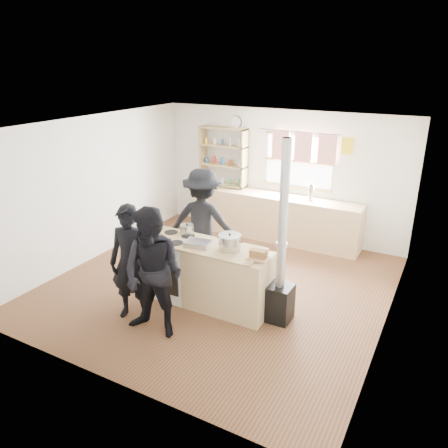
{
  "coord_description": "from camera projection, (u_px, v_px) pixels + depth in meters",
  "views": [
    {
      "loc": [
        3.0,
        -5.36,
        3.37
      ],
      "look_at": [
        0.14,
        -0.1,
        1.1
      ],
      "focal_mm": 35.0,
      "sensor_mm": 36.0,
      "label": 1
    }
  ],
  "objects": [
    {
      "name": "stockpot_counter",
      "position": [
        230.0,
        242.0,
        5.94
      ],
      "size": [
        0.32,
        0.32,
        0.23
      ],
      "color": "#B4B4B6",
      "rests_on": "cooking_island"
    },
    {
      "name": "person_near_left",
      "position": [
        131.0,
        263.0,
        5.83
      ],
      "size": [
        0.67,
        0.53,
        1.63
      ],
      "primitive_type": "imported",
      "rotation": [
        0.0,
        0.0,
        0.25
      ],
      "color": "black",
      "rests_on": "ground"
    },
    {
      "name": "roast_tray",
      "position": [
        198.0,
        243.0,
        6.08
      ],
      "size": [
        0.39,
        0.3,
        0.07
      ],
      "color": "silver",
      "rests_on": "cooking_island"
    },
    {
      "name": "back_counter",
      "position": [
        274.0,
        217.0,
        8.61
      ],
      "size": [
        3.4,
        0.55,
        0.9
      ],
      "primitive_type": "cube",
      "color": "tan",
      "rests_on": "ground"
    },
    {
      "name": "shelving_unit",
      "position": [
        223.0,
        157.0,
        8.86
      ],
      "size": [
        1.0,
        0.28,
        1.2
      ],
      "color": "tan",
      "rests_on": "back_counter"
    },
    {
      "name": "person_near_right",
      "position": [
        153.0,
        274.0,
        5.44
      ],
      "size": [
        0.86,
        0.69,
        1.72
      ],
      "primitive_type": "imported",
      "rotation": [
        0.0,
        0.0,
        0.05
      ],
      "color": "black",
      "rests_on": "ground"
    },
    {
      "name": "thermos",
      "position": [
        311.0,
        193.0,
        8.07
      ],
      "size": [
        0.1,
        0.1,
        0.3
      ],
      "primitive_type": "cylinder",
      "color": "silver",
      "rests_on": "back_counter"
    },
    {
      "name": "bread_board",
      "position": [
        258.0,
        255.0,
        5.67
      ],
      "size": [
        0.29,
        0.22,
        0.12
      ],
      "color": "tan",
      "rests_on": "cooking_island"
    },
    {
      "name": "flue_heater",
      "position": [
        280.0,
        277.0,
        5.81
      ],
      "size": [
        0.35,
        0.35,
        2.5
      ],
      "color": "black",
      "rests_on": "ground"
    },
    {
      "name": "ground",
      "position": [
        219.0,
        285.0,
        6.94
      ],
      "size": [
        5.0,
        5.0,
        0.01
      ],
      "primitive_type": "cube",
      "color": "brown",
      "rests_on": "ground"
    },
    {
      "name": "stockpot_stove",
      "position": [
        187.0,
        229.0,
        6.47
      ],
      "size": [
        0.2,
        0.2,
        0.17
      ],
      "color": "#BCBCBF",
      "rests_on": "cooking_island"
    },
    {
      "name": "person_far",
      "position": [
        203.0,
        222.0,
        7.13
      ],
      "size": [
        1.25,
        0.89,
        1.76
      ],
      "primitive_type": "imported",
      "rotation": [
        0.0,
        0.0,
        3.37
      ],
      "color": "black",
      "rests_on": "ground"
    },
    {
      "name": "cooking_island",
      "position": [
        209.0,
        275.0,
        6.26
      ],
      "size": [
        1.97,
        0.64,
        0.93
      ],
      "color": "white",
      "rests_on": "ground"
    },
    {
      "name": "skillet_greens",
      "position": [
        155.0,
        238.0,
        6.26
      ],
      "size": [
        0.31,
        0.31,
        0.05
      ],
      "color": "black",
      "rests_on": "cooking_island"
    }
  ]
}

